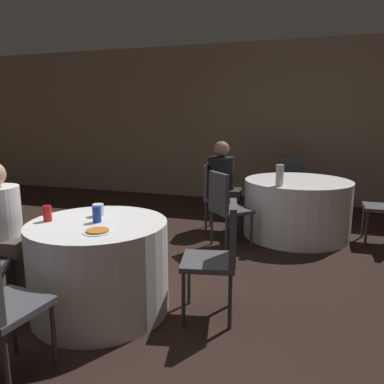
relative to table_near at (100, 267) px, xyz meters
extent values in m
plane|color=black|center=(-0.22, -0.07, -0.37)|extent=(16.00, 16.00, 0.00)
cube|color=gray|center=(-0.22, 4.41, 1.03)|extent=(16.00, 0.06, 2.80)
cylinder|color=white|center=(0.00, 0.00, 0.00)|extent=(1.08, 1.08, 0.73)
cylinder|color=white|center=(1.40, 2.47, 0.00)|extent=(1.34, 1.34, 0.73)
cube|color=#47474C|center=(0.84, 0.17, 0.08)|extent=(0.47, 0.47, 0.04)
cube|color=#47474C|center=(1.02, 0.21, 0.32)|extent=(0.13, 0.38, 0.44)
cylinder|color=#333338|center=(0.71, -0.03, -0.15)|extent=(0.03, 0.03, 0.43)
cylinder|color=#333338|center=(0.64, 0.31, -0.15)|extent=(0.03, 0.03, 0.43)
cylinder|color=#333338|center=(1.04, 0.04, -0.15)|extent=(0.03, 0.03, 0.43)
cylinder|color=#333338|center=(0.97, 0.38, -0.15)|extent=(0.03, 0.03, 0.43)
cube|color=#47474C|center=(-0.85, -0.12, 0.08)|extent=(0.45, 0.45, 0.04)
cylinder|color=#333338|center=(-0.70, 0.07, -0.15)|extent=(0.03, 0.03, 0.43)
cylinder|color=#333338|center=(-0.66, -0.27, -0.15)|extent=(0.03, 0.03, 0.43)
cube|color=#47474C|center=(-0.09, -0.85, 0.08)|extent=(0.44, 0.44, 0.04)
cylinder|color=#333338|center=(-0.24, -0.67, -0.15)|extent=(0.03, 0.03, 0.43)
cylinder|color=#333338|center=(0.10, -0.70, -0.15)|extent=(0.03, 0.03, 0.43)
cylinder|color=#333338|center=(0.06, -1.04, -0.15)|extent=(0.03, 0.03, 0.43)
cylinder|color=#333338|center=(-0.67, -0.24, -0.15)|extent=(0.03, 0.03, 0.43)
cylinder|color=#333338|center=(-0.48, -0.52, -0.15)|extent=(0.03, 0.03, 0.43)
cube|color=#47474C|center=(0.41, 2.38, 0.08)|extent=(0.43, 0.43, 0.04)
cube|color=#47474C|center=(0.23, 2.37, 0.32)|extent=(0.08, 0.38, 0.44)
cylinder|color=#333338|center=(0.56, 2.57, -0.15)|extent=(0.03, 0.03, 0.43)
cylinder|color=#333338|center=(0.59, 2.23, -0.15)|extent=(0.03, 0.03, 0.43)
cylinder|color=#333338|center=(0.22, 2.54, -0.15)|extent=(0.03, 0.03, 0.43)
cylinder|color=#333338|center=(0.25, 2.20, -0.15)|extent=(0.03, 0.03, 0.43)
cube|color=#47474C|center=(0.68, 1.78, 0.08)|extent=(0.57, 0.57, 0.04)
cube|color=#47474C|center=(0.55, 1.66, 0.32)|extent=(0.30, 0.31, 0.44)
cylinder|color=#333338|center=(0.69, 2.02, -0.15)|extent=(0.03, 0.03, 0.43)
cylinder|color=#333338|center=(0.92, 1.78, -0.15)|extent=(0.03, 0.03, 0.43)
cylinder|color=#333338|center=(0.44, 1.78, -0.15)|extent=(0.03, 0.03, 0.43)
cylinder|color=#333338|center=(0.68, 1.54, -0.15)|extent=(0.03, 0.03, 0.43)
cube|color=#47474C|center=(1.27, 3.45, 0.08)|extent=(0.45, 0.45, 0.04)
cube|color=#47474C|center=(1.25, 3.63, 0.32)|extent=(0.38, 0.10, 0.44)
cylinder|color=#333338|center=(1.46, 3.31, -0.15)|extent=(0.03, 0.03, 0.43)
cylinder|color=#333338|center=(1.12, 3.26, -0.15)|extent=(0.03, 0.03, 0.43)
cylinder|color=#333338|center=(1.42, 3.64, -0.15)|extent=(0.03, 0.03, 0.43)
cylinder|color=#333338|center=(1.08, 3.60, -0.15)|extent=(0.03, 0.03, 0.43)
cube|color=#47474C|center=(2.39, 2.47, 0.08)|extent=(0.40, 0.40, 0.04)
cylinder|color=#333338|center=(2.22, 2.30, -0.15)|extent=(0.03, 0.03, 0.43)
cylinder|color=#333338|center=(2.22, 2.64, -0.15)|extent=(0.03, 0.03, 0.43)
cylinder|color=#282828|center=(0.63, 2.40, -0.13)|extent=(0.24, 0.24, 0.47)
cube|color=#282828|center=(0.52, 2.39, 0.15)|extent=(0.35, 0.35, 0.12)
cylinder|color=black|center=(0.41, 2.38, 0.37)|extent=(0.34, 0.34, 0.54)
sphere|color=#997056|center=(0.41, 2.38, 0.74)|extent=(0.21, 0.21, 0.21)
cylinder|color=#4C4238|center=(-0.63, -0.09, -0.13)|extent=(0.24, 0.24, 0.47)
cube|color=#4C4238|center=(-0.74, -0.11, 0.15)|extent=(0.37, 0.39, 0.12)
cylinder|color=white|center=(0.14, -0.22, 0.37)|extent=(0.21, 0.21, 0.01)
cylinder|color=orange|center=(0.14, -0.22, 0.38)|extent=(0.16, 0.16, 0.01)
cylinder|color=red|center=(-0.38, -0.09, 0.43)|extent=(0.07, 0.07, 0.12)
cylinder|color=#1E38A5|center=(0.00, 0.00, 0.43)|extent=(0.07, 0.07, 0.12)
cylinder|color=white|center=(-0.09, 0.17, 0.42)|extent=(0.09, 0.09, 0.10)
cylinder|color=white|center=(1.20, 1.98, 0.49)|extent=(0.09, 0.09, 0.25)
camera|label=1|loc=(1.54, -2.42, 1.17)|focal=35.00mm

